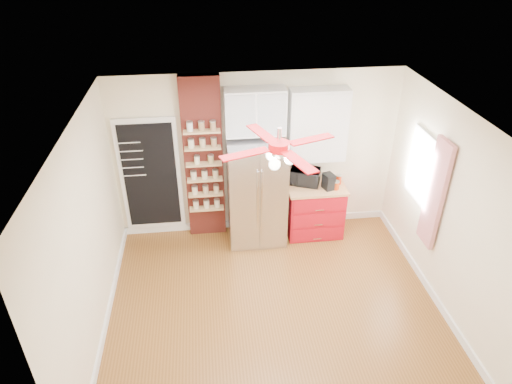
{
  "coord_description": "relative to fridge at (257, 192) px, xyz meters",
  "views": [
    {
      "loc": [
        -0.8,
        -4.51,
        4.57
      ],
      "look_at": [
        -0.15,
        0.9,
        1.32
      ],
      "focal_mm": 32.0,
      "sensor_mm": 36.0,
      "label": 1
    }
  ],
  "objects": [
    {
      "name": "coffee_maker",
      "position": [
        1.14,
        -0.05,
        0.15
      ],
      "size": [
        0.2,
        0.22,
        0.26
      ],
      "primitive_type": "cube",
      "rotation": [
        0.0,
        0.0,
        0.3
      ],
      "color": "black",
      "rests_on": "red_cabinet"
    },
    {
      "name": "wall_right",
      "position": [
        2.3,
        -1.63,
        0.48
      ],
      "size": [
        0.02,
        4.0,
        2.7
      ],
      "primitive_type": "cube",
      "color": "#F6EDC6",
      "rests_on": "floor"
    },
    {
      "name": "ceiling",
      "position": [
        0.05,
        -1.63,
        1.83
      ],
      "size": [
        4.5,
        4.5,
        0.0
      ],
      "primitive_type": "plane",
      "color": "white",
      "rests_on": "wall_back"
    },
    {
      "name": "fridge",
      "position": [
        0.0,
        0.0,
        0.0
      ],
      "size": [
        0.9,
        0.7,
        1.75
      ],
      "primitive_type": "cube",
      "color": "silver",
      "rests_on": "floor"
    },
    {
      "name": "floor",
      "position": [
        0.05,
        -1.63,
        -0.88
      ],
      "size": [
        4.5,
        4.5,
        0.0
      ],
      "primitive_type": "plane",
      "color": "brown",
      "rests_on": "ground"
    },
    {
      "name": "wall_back",
      "position": [
        0.05,
        0.37,
        0.48
      ],
      "size": [
        4.5,
        0.02,
        2.7
      ],
      "primitive_type": "cube",
      "color": "#F6EDC6",
      "rests_on": "floor"
    },
    {
      "name": "wall_left",
      "position": [
        -2.2,
        -1.63,
        0.48
      ],
      "size": [
        0.02,
        4.0,
        2.7
      ],
      "primitive_type": "cube",
      "color": "#F6EDC6",
      "rests_on": "floor"
    },
    {
      "name": "pantry_jar_oats",
      "position": [
        -0.9,
        0.15,
        0.56
      ],
      "size": [
        0.1,
        0.1,
        0.12
      ],
      "primitive_type": "cylinder",
      "rotation": [
        0.0,
        0.0,
        0.27
      ],
      "color": "#F1EAB8",
      "rests_on": "brick_pillar"
    },
    {
      "name": "wall_front",
      "position": [
        0.05,
        -3.63,
        0.48
      ],
      "size": [
        4.5,
        0.02,
        2.7
      ],
      "primitive_type": "cube",
      "color": "#F6EDC6",
      "rests_on": "floor"
    },
    {
      "name": "curtain",
      "position": [
        2.23,
        -1.28,
        0.57
      ],
      "size": [
        0.06,
        0.4,
        1.55
      ],
      "primitive_type": "cube",
      "color": "red",
      "rests_on": "wall_right"
    },
    {
      "name": "toaster_oven",
      "position": [
        0.8,
        0.15,
        0.15
      ],
      "size": [
        0.55,
        0.47,
        0.26
      ],
      "primitive_type": "imported",
      "rotation": [
        0.0,
        0.0,
        -0.38
      ],
      "color": "black",
      "rests_on": "red_cabinet"
    },
    {
      "name": "canister_left",
      "position": [
        1.26,
        -0.09,
        0.09
      ],
      "size": [
        0.12,
        0.12,
        0.13
      ],
      "primitive_type": "cylinder",
      "rotation": [
        0.0,
        0.0,
        0.21
      ],
      "color": "#A22E09",
      "rests_on": "red_cabinet"
    },
    {
      "name": "chalkboard",
      "position": [
        -1.65,
        0.33,
        0.23
      ],
      "size": [
        0.95,
        0.05,
        1.95
      ],
      "color": "white",
      "rests_on": "wall_back"
    },
    {
      "name": "ceiling_fan",
      "position": [
        0.05,
        -1.63,
        1.55
      ],
      "size": [
        1.4,
        1.4,
        0.44
      ],
      "color": "silver",
      "rests_on": "ceiling"
    },
    {
      "name": "red_cabinet",
      "position": [
        0.97,
        0.05,
        -0.42
      ],
      "size": [
        0.94,
        0.64,
        0.9
      ],
      "color": "#A70B18",
      "rests_on": "floor"
    },
    {
      "name": "brick_pillar",
      "position": [
        -0.8,
        0.29,
        0.48
      ],
      "size": [
        0.6,
        0.16,
        2.7
      ],
      "primitive_type": "cube",
      "color": "maroon",
      "rests_on": "floor"
    },
    {
      "name": "upper_shelf_unit",
      "position": [
        0.97,
        0.22,
        1.0
      ],
      "size": [
        0.9,
        0.3,
        1.15
      ],
      "primitive_type": "cube",
      "color": "white",
      "rests_on": "wall_back"
    },
    {
      "name": "upper_glass_cabinet",
      "position": [
        0.0,
        0.2,
        1.27
      ],
      "size": [
        0.9,
        0.35,
        0.7
      ],
      "primitive_type": "cube",
      "color": "white",
      "rests_on": "wall_back"
    },
    {
      "name": "pantry_jar_beans",
      "position": [
        -0.69,
        0.15,
        0.56
      ],
      "size": [
        0.11,
        0.11,
        0.12
      ],
      "primitive_type": "cylinder",
      "rotation": [
        0.0,
        0.0,
        0.18
      ],
      "color": "olive",
      "rests_on": "brick_pillar"
    },
    {
      "name": "window",
      "position": [
        2.28,
        -0.73,
        0.68
      ],
      "size": [
        0.04,
        0.75,
        1.05
      ],
      "primitive_type": "cube",
      "color": "white",
      "rests_on": "wall_right"
    },
    {
      "name": "canister_right",
      "position": [
        1.34,
        0.07,
        0.1
      ],
      "size": [
        0.12,
        0.12,
        0.15
      ],
      "primitive_type": "cylinder",
      "rotation": [
        0.0,
        0.0,
        -0.39
      ],
      "color": "#AF2709",
      "rests_on": "red_cabinet"
    }
  ]
}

